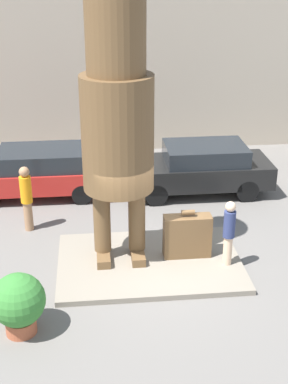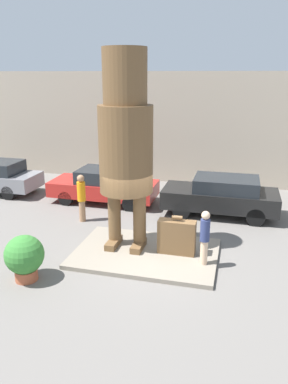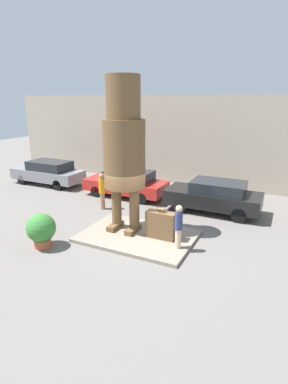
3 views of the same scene
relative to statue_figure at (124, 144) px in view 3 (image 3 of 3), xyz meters
name	(u,v)px [view 3 (image 3 of 3)]	position (x,y,z in m)	size (l,w,h in m)	color
ground_plane	(137,238)	(0.68, -0.28, -3.58)	(60.00, 60.00, 0.00)	slate
pedestal	(137,236)	(0.68, -0.28, -3.51)	(4.32, 2.96, 0.13)	gray
building_backdrop	(201,142)	(0.68, 8.24, -0.86)	(28.00, 0.60, 5.44)	tan
statue_figure	(124,144)	(0.00, 0.00, 0.00)	(1.59, 1.59, 5.90)	brown
giant_suitcase	(161,225)	(1.60, -0.13, -2.92)	(1.13, 0.39, 1.21)	brown
tourist	(179,225)	(2.46, -0.61, -2.57)	(0.27, 0.27, 1.60)	beige
parked_car_grey	(48,172)	(-7.90, 4.12, -2.78)	(4.70, 1.73, 1.51)	gray
parked_car_red	(127,183)	(-2.26, 4.13, -2.81)	(4.54, 1.81, 1.46)	#B2231E
parked_car_black	(214,196)	(2.67, 3.80, -2.76)	(4.41, 1.82, 1.53)	black
planter_pot	(41,229)	(-2.09, -2.47, -2.88)	(1.05, 1.05, 1.28)	#AD5638
worker_hivis	(102,190)	(-2.33, 1.84, -2.59)	(0.31, 0.31, 1.80)	#A87A56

